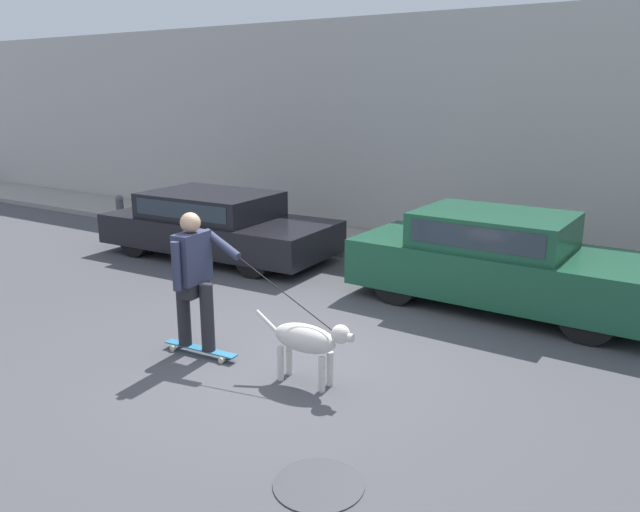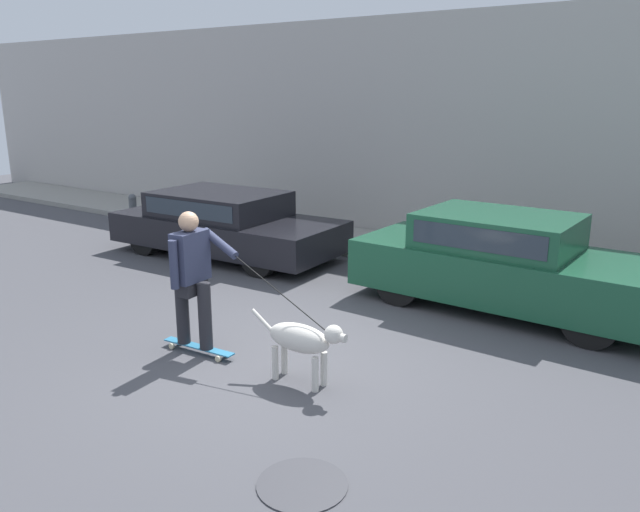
{
  "view_description": "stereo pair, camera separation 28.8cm",
  "coord_description": "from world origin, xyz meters",
  "px_view_note": "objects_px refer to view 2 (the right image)",
  "views": [
    {
      "loc": [
        3.86,
        -5.21,
        2.95
      ],
      "look_at": [
        -0.15,
        1.13,
        0.95
      ],
      "focal_mm": 35.0,
      "sensor_mm": 36.0,
      "label": 1
    },
    {
      "loc": [
        4.1,
        -5.06,
        2.95
      ],
      "look_at": [
        -0.15,
        1.13,
        0.95
      ],
      "focal_mm": 35.0,
      "sensor_mm": 36.0,
      "label": 2
    }
  ],
  "objects_px": {
    "skateboarder": "(192,274)",
    "dog": "(302,340)",
    "parked_car_1": "(505,264)",
    "fire_hydrant": "(133,208)",
    "parked_car_0": "(225,224)"
  },
  "relations": [
    {
      "from": "parked_car_1",
      "to": "dog",
      "type": "bearing_deg",
      "value": -103.6
    },
    {
      "from": "dog",
      "to": "fire_hydrant",
      "type": "xyz_separation_m",
      "value": [
        -7.9,
        4.31,
        -0.12
      ]
    },
    {
      "from": "dog",
      "to": "fire_hydrant",
      "type": "relative_size",
      "value": 1.72
    },
    {
      "from": "parked_car_1",
      "to": "skateboarder",
      "type": "bearing_deg",
      "value": -122.96
    },
    {
      "from": "dog",
      "to": "skateboarder",
      "type": "distance_m",
      "value": 1.55
    },
    {
      "from": "skateboarder",
      "to": "fire_hydrant",
      "type": "relative_size",
      "value": 3.39
    },
    {
      "from": "parked_car_0",
      "to": "fire_hydrant",
      "type": "height_order",
      "value": "parked_car_0"
    },
    {
      "from": "skateboarder",
      "to": "parked_car_0",
      "type": "bearing_deg",
      "value": 124.61
    },
    {
      "from": "skateboarder",
      "to": "parked_car_1",
      "type": "bearing_deg",
      "value": 51.58
    },
    {
      "from": "parked_car_1",
      "to": "fire_hydrant",
      "type": "distance_m",
      "value": 8.89
    },
    {
      "from": "skateboarder",
      "to": "dog",
      "type": "bearing_deg",
      "value": -1.21
    },
    {
      "from": "parked_car_1",
      "to": "dog",
      "type": "distance_m",
      "value": 3.56
    },
    {
      "from": "parked_car_1",
      "to": "fire_hydrant",
      "type": "height_order",
      "value": "parked_car_1"
    },
    {
      "from": "parked_car_0",
      "to": "dog",
      "type": "xyz_separation_m",
      "value": [
        4.24,
        -3.43,
        -0.1
      ]
    },
    {
      "from": "parked_car_1",
      "to": "dog",
      "type": "relative_size",
      "value": 3.55
    }
  ]
}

